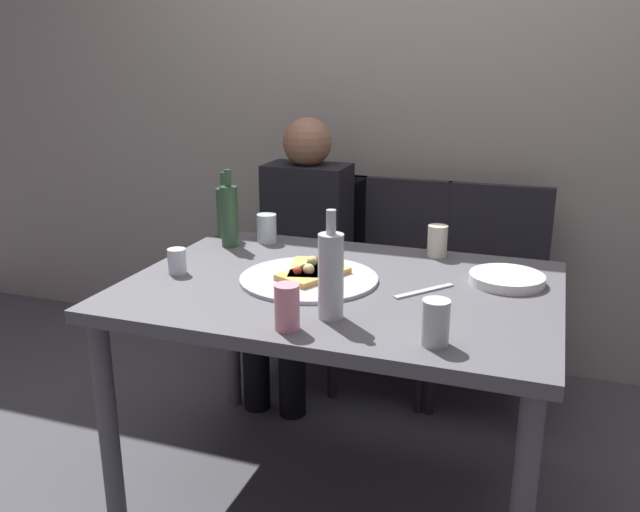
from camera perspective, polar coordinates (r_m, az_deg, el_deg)
ground_plane at (r=2.43m, az=1.59°, el=-19.21°), size 8.00×8.00×0.00m
back_wall at (r=3.12m, az=8.84°, el=14.40°), size 6.00×0.10×2.60m
dining_table at (r=2.10m, az=1.74°, el=-4.54°), size 1.32×0.94×0.74m
pizza_tray at (r=2.11m, az=-0.91°, el=-1.90°), size 0.44×0.44×0.01m
pizza_slice_last at (r=2.15m, az=-0.72°, el=-1.04°), size 0.18×0.25×0.05m
pizza_slice_extra at (r=2.10m, az=-0.64°, el=-1.48°), size 0.21×0.25×0.05m
wine_bottle at (r=2.47m, az=-7.75°, el=3.48°), size 0.06×0.06×0.29m
beer_bottle at (r=2.61m, az=-8.14°, el=3.81°), size 0.06×0.06×0.25m
water_bottle at (r=1.78m, az=0.93°, el=-1.60°), size 0.07×0.07×0.30m
tumbler_near at (r=2.21m, az=-12.10°, el=-0.43°), size 0.06×0.06×0.08m
tumbler_far at (r=2.52m, az=-4.57°, el=2.38°), size 0.07×0.07×0.11m
wine_glass at (r=1.66m, az=9.83°, el=-5.62°), size 0.07×0.07×0.12m
short_glass at (r=2.37m, az=9.99°, el=1.26°), size 0.07×0.07×0.11m
soda_can at (r=1.73m, az=-2.84°, el=-4.37°), size 0.07×0.07×0.12m
plate_stack at (r=2.15m, az=15.65°, el=-1.89°), size 0.23×0.23×0.03m
table_knife at (r=2.03m, az=8.88°, el=-2.97°), size 0.15×0.18×0.01m
chair_left at (r=3.06m, az=-0.65°, el=-0.49°), size 0.44×0.44×0.90m
chair_middle at (r=2.95m, az=6.21°, el=-1.22°), size 0.44×0.44×0.90m
chair_right at (r=2.89m, az=14.45°, el=-2.08°), size 0.44×0.44×0.90m
guest_in_sweater at (r=2.88m, az=-1.70°, el=1.08°), size 0.36×0.56×1.17m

